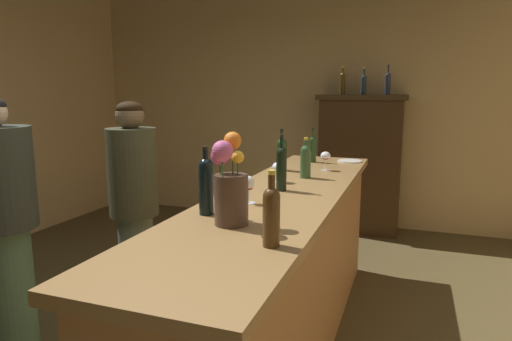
# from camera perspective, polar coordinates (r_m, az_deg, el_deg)

# --- Properties ---
(wall_back) EXTENTS (5.59, 0.12, 2.95)m
(wall_back) POSITION_cam_1_polar(r_m,az_deg,el_deg) (5.44, 6.36, 9.01)
(wall_back) COLOR tan
(wall_back) RESTS_ON ground
(bar_counter) EXTENTS (0.67, 2.98, 1.01)m
(bar_counter) POSITION_cam_1_polar(r_m,az_deg,el_deg) (2.70, 3.41, -13.17)
(bar_counter) COLOR #9B693B
(bar_counter) RESTS_ON ground
(display_cabinet) EXTENTS (0.97, 0.42, 1.56)m
(display_cabinet) POSITION_cam_1_polar(r_m,az_deg,el_deg) (5.08, 13.40, 1.21)
(display_cabinet) COLOR #372311
(display_cabinet) RESTS_ON ground
(wine_bottle_pinot) EXTENTS (0.08, 0.08, 0.31)m
(wine_bottle_pinot) POSITION_cam_1_polar(r_m,az_deg,el_deg) (3.23, 3.37, 2.33)
(wine_bottle_pinot) COLOR #1E3618
(wine_bottle_pinot) RESTS_ON bar_counter
(wine_bottle_malbec) EXTENTS (0.07, 0.07, 0.32)m
(wine_bottle_malbec) POSITION_cam_1_polar(r_m,az_deg,el_deg) (2.05, -6.55, -1.68)
(wine_bottle_malbec) COLOR black
(wine_bottle_malbec) RESTS_ON bar_counter
(wine_bottle_riesling) EXTENTS (0.06, 0.06, 0.29)m
(wine_bottle_riesling) POSITION_cam_1_polar(r_m,az_deg,el_deg) (1.62, 2.03, -5.59)
(wine_bottle_riesling) COLOR #462E13
(wine_bottle_riesling) RESTS_ON bar_counter
(wine_bottle_merlot) EXTENTS (0.06, 0.06, 0.29)m
(wine_bottle_merlot) POSITION_cam_1_polar(r_m,az_deg,el_deg) (3.64, 7.41, 2.95)
(wine_bottle_merlot) COLOR #1E3918
(wine_bottle_merlot) RESTS_ON bar_counter
(wine_bottle_chardonnay) EXTENTS (0.06, 0.06, 0.33)m
(wine_bottle_chardonnay) POSITION_cam_1_polar(r_m,az_deg,el_deg) (2.54, 3.34, 0.50)
(wine_bottle_chardonnay) COLOR black
(wine_bottle_chardonnay) RESTS_ON bar_counter
(wine_bottle_syrah) EXTENTS (0.07, 0.07, 0.27)m
(wine_bottle_syrah) POSITION_cam_1_polar(r_m,az_deg,el_deg) (2.95, 6.50, 1.41)
(wine_bottle_syrah) COLOR #2D4A28
(wine_bottle_syrah) RESTS_ON bar_counter
(wine_glass_front) EXTENTS (0.08, 0.08, 0.13)m
(wine_glass_front) POSITION_cam_1_polar(r_m,az_deg,el_deg) (2.79, 2.94, 0.37)
(wine_glass_front) COLOR white
(wine_glass_front) RESTS_ON bar_counter
(wine_glass_mid) EXTENTS (0.07, 0.07, 0.15)m
(wine_glass_mid) POSITION_cam_1_polar(r_m,az_deg,el_deg) (2.25, -0.98, -1.91)
(wine_glass_mid) COLOR white
(wine_glass_mid) RESTS_ON bar_counter
(wine_glass_rear) EXTENTS (0.07, 0.07, 0.14)m
(wine_glass_rear) POSITION_cam_1_polar(r_m,az_deg,el_deg) (3.26, 9.06, 1.78)
(wine_glass_rear) COLOR white
(wine_glass_rear) RESTS_ON bar_counter
(flower_arrangement) EXTENTS (0.17, 0.18, 0.40)m
(flower_arrangement) POSITION_cam_1_polar(r_m,az_deg,el_deg) (1.88, -3.45, -2.09)
(flower_arrangement) COLOR #473226
(flower_arrangement) RESTS_ON bar_counter
(cheese_plate) EXTENTS (0.20, 0.20, 0.01)m
(cheese_plate) POSITION_cam_1_polar(r_m,az_deg,el_deg) (3.73, 12.14, 1.21)
(cheese_plate) COLOR white
(cheese_plate) RESTS_ON bar_counter
(display_bottle_left) EXTENTS (0.07, 0.07, 0.31)m
(display_bottle_left) POSITION_cam_1_polar(r_m,az_deg,el_deg) (5.05, 11.24, 11.26)
(display_bottle_left) COLOR #493412
(display_bottle_left) RESTS_ON display_cabinet
(display_bottle_midleft) EXTENTS (0.06, 0.06, 0.29)m
(display_bottle_midleft) POSITION_cam_1_polar(r_m,az_deg,el_deg) (5.02, 13.88, 10.98)
(display_bottle_midleft) COLOR #213039
(display_bottle_midleft) RESTS_ON display_cabinet
(display_bottle_center) EXTENTS (0.06, 0.06, 0.31)m
(display_bottle_center) POSITION_cam_1_polar(r_m,az_deg,el_deg) (5.00, 16.83, 10.97)
(display_bottle_center) COLOR #252B39
(display_bottle_center) RESTS_ON display_cabinet
(patron_by_cabinet) EXTENTS (0.32, 0.32, 1.52)m
(patron_by_cabinet) POSITION_cam_1_polar(r_m,az_deg,el_deg) (2.97, -15.63, -4.56)
(patron_by_cabinet) COLOR #4E5D4D
(patron_by_cabinet) RESTS_ON ground
(patron_redhead) EXTENTS (0.39, 0.39, 1.55)m
(patron_redhead) POSITION_cam_1_polar(r_m,az_deg,el_deg) (2.90, -30.25, -5.93)
(patron_redhead) COLOR #46674B
(patron_redhead) RESTS_ON ground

